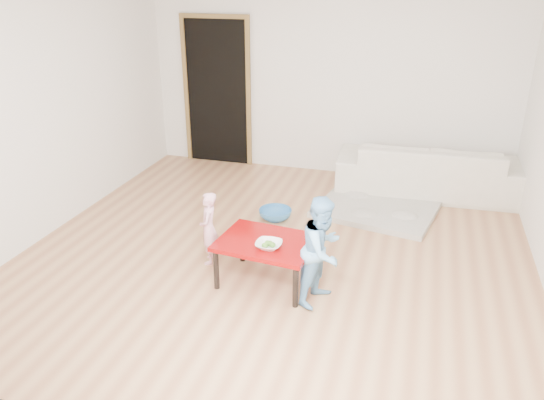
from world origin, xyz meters
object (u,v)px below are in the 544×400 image
at_px(basin, 275,214).
at_px(sofa, 428,168).
at_px(red_table, 267,261).
at_px(child_blue, 323,250).
at_px(bowl, 269,245).
at_px(child_pink, 209,228).

bearing_deg(basin, sofa, 38.79).
bearing_deg(red_table, child_blue, -14.82).
relative_size(sofa, bowl, 9.91).
bearing_deg(sofa, basin, 36.32).
height_order(bowl, basin, bowl).
bearing_deg(child_pink, red_table, 58.54).
distance_m(sofa, child_blue, 2.91).
bearing_deg(sofa, child_blue, 71.22).
xyz_separation_m(sofa, child_blue, (-0.81, -2.79, 0.15)).
relative_size(bowl, child_pink, 0.31).
distance_m(sofa, red_table, 2.97).
bearing_deg(child_pink, sofa, 126.76).
bearing_deg(bowl, sofa, 65.00).
height_order(sofa, basin, sofa).
relative_size(sofa, basin, 5.99).
relative_size(red_table, child_blue, 0.88).
xyz_separation_m(sofa, bowl, (-1.29, -2.77, 0.12)).
xyz_separation_m(bowl, child_pink, (-0.70, 0.33, -0.09)).
bearing_deg(child_pink, bowl, 51.04).
height_order(child_pink, basin, child_pink).
bearing_deg(child_blue, sofa, 2.68).
bearing_deg(basin, child_blue, -60.45).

